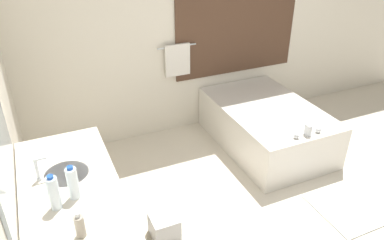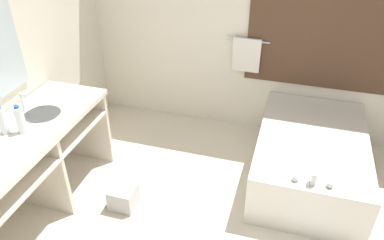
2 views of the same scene
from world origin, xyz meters
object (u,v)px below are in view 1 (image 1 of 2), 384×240
(water_bottle_1, at_px, (73,183))
(soap_dispenser, at_px, (80,226))
(water_bottle_2, at_px, (54,193))
(waste_bin, at_px, (164,226))
(bathtub, at_px, (266,124))

(water_bottle_1, height_order, soap_dispenser, water_bottle_1)
(water_bottle_1, distance_m, water_bottle_2, 0.14)
(water_bottle_2, relative_size, waste_bin, 1.07)
(waste_bin, bearing_deg, soap_dispenser, -138.80)
(water_bottle_1, xyz_separation_m, soap_dispenser, (-0.02, -0.36, -0.04))
(waste_bin, bearing_deg, bathtub, 28.88)
(water_bottle_1, bearing_deg, bathtub, 26.62)
(water_bottle_1, xyz_separation_m, water_bottle_2, (-0.13, -0.06, 0.00))
(bathtub, xyz_separation_m, soap_dispenser, (-2.40, -1.55, 0.69))
(water_bottle_2, bearing_deg, soap_dispenser, -71.12)
(water_bottle_1, distance_m, soap_dispenser, 0.37)
(soap_dispenser, bearing_deg, water_bottle_1, 86.85)
(soap_dispenser, bearing_deg, bathtub, 32.97)
(waste_bin, bearing_deg, water_bottle_1, -159.18)
(water_bottle_1, relative_size, waste_bin, 1.04)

